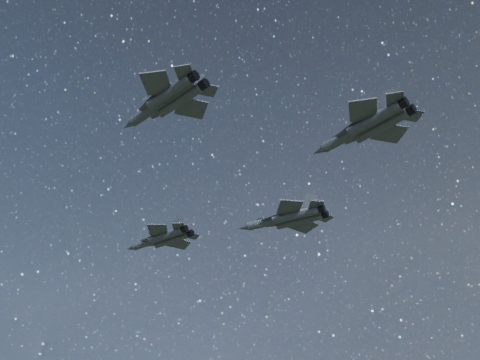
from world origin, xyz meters
The scene contains 4 objects.
jet_lead centered at (-17.57, 0.12, 156.39)m, with size 15.23×10.74×3.85m.
jet_left centered at (1.95, 11.81, 159.36)m, with size 18.08×12.42×4.54m.
jet_right centered at (3.60, -22.58, 161.14)m, with size 17.02×11.96×4.30m.
jet_slot centered at (25.29, -5.33, 157.37)m, with size 16.93×11.78×4.26m.
Camera 1 is at (45.37, -62.96, 106.87)m, focal length 42.00 mm.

